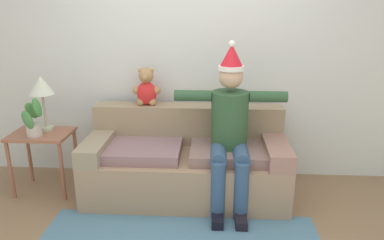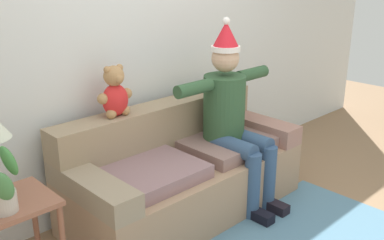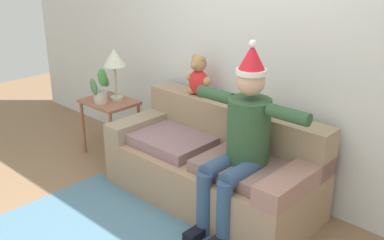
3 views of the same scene
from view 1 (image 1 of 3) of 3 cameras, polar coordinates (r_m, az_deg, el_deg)
name	(u,v)px [view 1 (image 1 of 3)]	position (r m, az deg, el deg)	size (l,w,h in m)	color
back_wall	(190,51)	(3.79, -0.37, 10.91)	(7.00, 0.10, 2.70)	silver
couch	(187,161)	(3.57, -0.87, -6.55)	(1.91, 0.85, 0.83)	#A17F62
person_seated	(230,126)	(3.26, 6.03, -0.90)	(1.02, 0.77, 1.51)	#2E5131
teddy_bear	(147,88)	(3.65, -7.24, 5.01)	(0.29, 0.17, 0.38)	red
side_table	(42,143)	(3.83, -22.71, -3.36)	(0.57, 0.43, 0.62)	#965C46
table_lamp	(41,88)	(3.75, -22.81, 4.73)	(0.24, 0.24, 0.54)	#AFBA98
potted_plant	(33,120)	(3.67, -23.95, 0.00)	(0.23, 0.26, 0.38)	#BBB2A6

